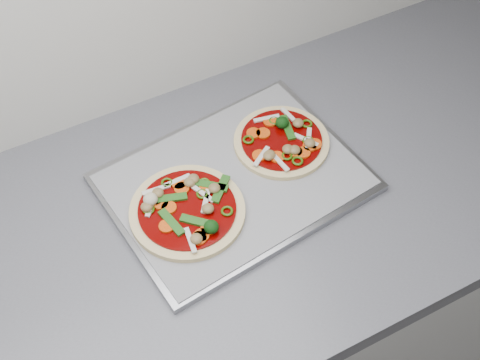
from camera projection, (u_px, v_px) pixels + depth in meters
name	position (u px, v px, depth m)	size (l,w,h in m)	color
base_cabinet	(356.00, 272.00, 1.58)	(3.60, 0.60, 0.86)	silver
countertop	(390.00, 147.00, 1.23)	(3.60, 0.60, 0.04)	slate
baking_tray	(235.00, 182.00, 1.14)	(0.42, 0.31, 0.01)	gray
parchment	(235.00, 180.00, 1.13)	(0.40, 0.29, 0.00)	gray
pizza_left	(187.00, 210.00, 1.08)	(0.23, 0.23, 0.03)	#DECA88
pizza_right	(282.00, 141.00, 1.18)	(0.21, 0.21, 0.03)	#DECA88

